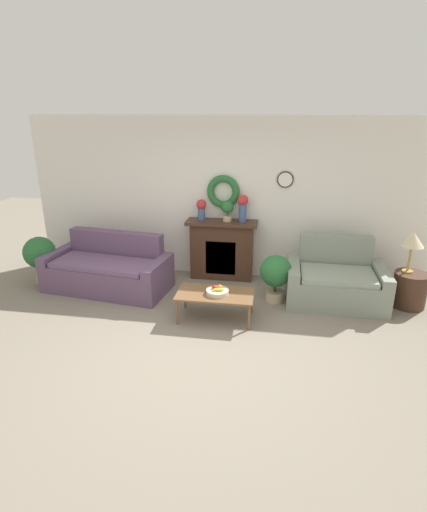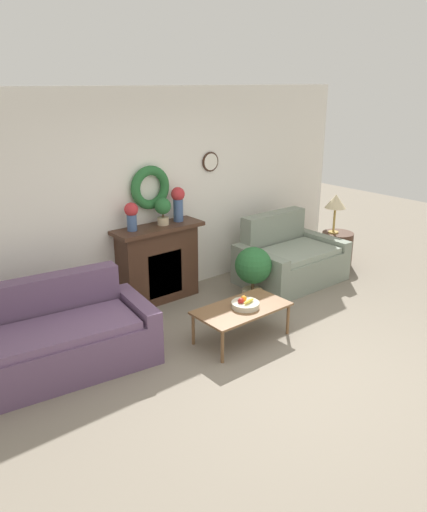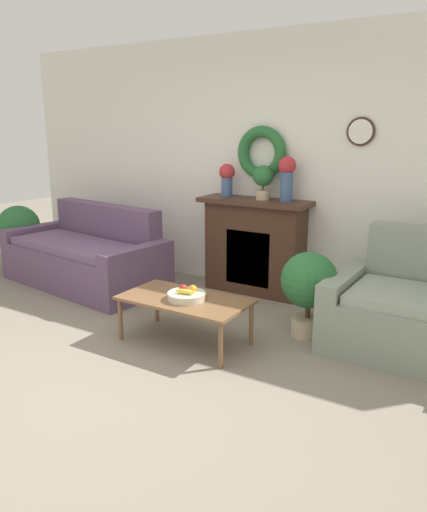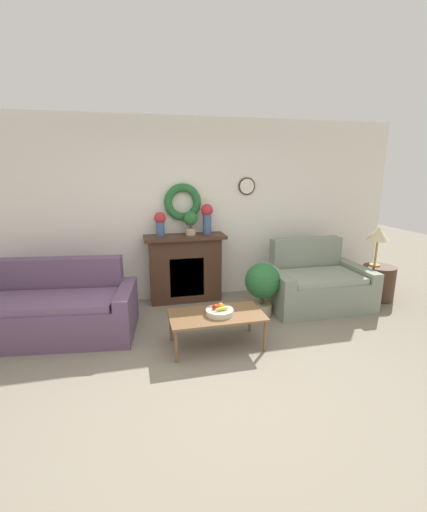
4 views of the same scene
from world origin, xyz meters
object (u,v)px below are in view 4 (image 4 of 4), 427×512
Objects in this scene: fruit_bowl at (220,311)px; vase_on_mantel_right at (207,217)px; fireplace at (185,268)px; couch_left at (51,310)px; potted_plant_floor_by_loveseat at (263,284)px; loveseat_right at (315,284)px; table_lamp at (378,235)px; potted_plant_on_mantel at (190,221)px; side_table_by_loveseat at (378,283)px; vase_on_mantel_left at (160,222)px; coffee_table at (216,317)px.

vase_on_mantel_right is at bearing 82.75° from fruit_bowl.
fireplace reaches higher than couch_left.
loveseat_right is at bearing 12.23° from potted_plant_floor_by_loveseat.
vase_on_mantel_right is at bearing 27.20° from couch_left.
loveseat_right is 2.40× the size of table_lamp.
couch_left is at bearing -158.42° from potted_plant_on_mantel.
vase_on_mantel_left is at bearing 168.70° from side_table_by_loveseat.
vase_on_mantel_left is (-3.19, 0.60, 0.22)m from table_lamp.
vase_on_mantel_right is (-2.56, 0.65, 1.02)m from side_table_by_loveseat.
table_lamp is 1.73× the size of potted_plant_on_mantel.
vase_on_mantel_left reaches higher than coffee_table.
potted_plant_on_mantel is at bearing -2.60° from vase_on_mantel_left.
fireplace is 2.67× the size of vase_on_mantel_right.
side_table_by_loveseat is 1.50× the size of potted_plant_on_mantel.
loveseat_right reaches higher than fruit_bowl.
fruit_bowl is at bearing -161.44° from table_lamp.
fireplace is at bearing -0.92° from vase_on_mantel_left.
potted_plant_floor_by_loveseat is at bearing 39.64° from coffee_table.
side_table_by_loveseat is 1.99m from potted_plant_floor_by_loveseat.
vase_on_mantel_left is at bearing 179.08° from fireplace.
fireplace is at bearing 139.01° from potted_plant_floor_by_loveseat.
potted_plant_on_mantel is at bearing 29.10° from couch_left.
side_table_by_loveseat reaches higher than coffee_table.
vase_on_mantel_left is 1.70m from potted_plant_floor_by_loveseat.
loveseat_right is 1.22m from table_lamp.
fruit_bowl is 0.89× the size of vase_on_mantel_left.
loveseat_right is (1.83, -0.61, -0.20)m from fireplace.
loveseat_right is 1.92m from coffee_table.
fireplace is at bearing 167.48° from side_table_by_loveseat.
vase_on_mantel_right reaches higher than fruit_bowl.
side_table_by_loveseat is 3.04m from potted_plant_on_mantel.
couch_left is at bearing -151.92° from vase_on_mantel_left.
potted_plant_floor_by_loveseat is at bearing -175.24° from side_table_by_loveseat.
fruit_bowl is at bearing -97.25° from vase_on_mantel_right.
fireplace is 3.83× the size of fruit_bowl.
couch_left is at bearing -160.32° from vase_on_mantel_right.
potted_plant_floor_by_loveseat is at bearing -32.42° from vase_on_mantel_left.
fireplace is at bearing 94.57° from coffee_table.
potted_plant_on_mantel is (-2.81, 0.63, 0.97)m from side_table_by_loveseat.
vase_on_mantel_right is 1.28× the size of potted_plant_on_mantel.
potted_plant_floor_by_loveseat is at bearing 41.53° from fruit_bowl.
couch_left is at bearing -157.03° from fireplace.
potted_plant_on_mantel is at bearing 136.66° from potted_plant_floor_by_loveseat.
potted_plant_on_mantel is at bearing 91.15° from coffee_table.
vase_on_mantel_right is at bearing 165.76° from side_table_by_loveseat.
vase_on_mantel_left is at bearing 35.60° from couch_left.
potted_plant_on_mantel is (0.44, -0.02, 0.01)m from vase_on_mantel_left.
side_table_by_loveseat is (4.66, 0.10, -0.05)m from couch_left.
couch_left is 6.67× the size of fruit_bowl.
coffee_table is 2.91m from side_table_by_loveseat.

